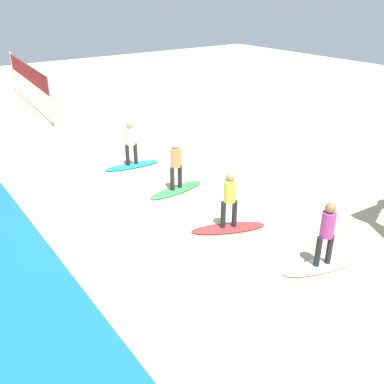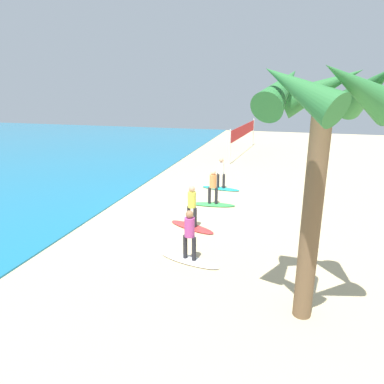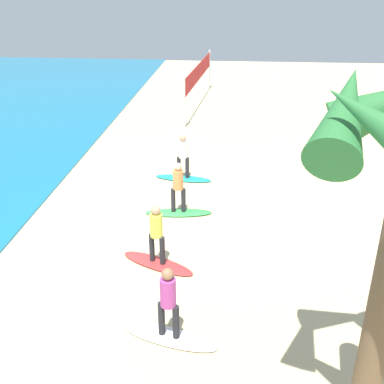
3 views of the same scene
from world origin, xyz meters
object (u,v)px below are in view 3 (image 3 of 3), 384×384
Objects in this scene: surfer_white at (168,298)px; surfboard_green at (179,212)px; surfer_red at (156,230)px; surfboard_white at (169,337)px; surfboard_teal at (183,178)px; surfboard_red at (158,263)px; surfer_green at (178,184)px; volleyball_net at (199,74)px; surfer_teal at (183,153)px.

surfer_white reaches higher than surfboard_green.
surfboard_white is at bearing -166.03° from surfer_red.
surfboard_teal is (8.34, 0.61, 0.00)m from surfboard_white.
surfboard_red is (2.68, 0.67, 0.00)m from surfboard_white.
surfer_green is 13.76m from volleyball_net.
surfboard_teal is (2.75, 0.15, -0.99)m from surfer_green.
surfer_teal is (2.75, 0.15, 0.99)m from surfboard_green.
surfboard_green is at bearing -69.87° from surfboard_red.
surfboard_red is 0.23× the size of volleyball_net.
surfboard_white is 1.28× the size of surfer_teal.
surfer_red is 1.00× the size of surfer_green.
surfer_green reaches higher than surfboard_teal.
volleyball_net is at bearing -80.75° from surfboard_teal.
surfer_white is 5.61m from surfer_green.
surfboard_white and surfboard_green have the same top height.
surfboard_red is 1.00× the size of surfboard_teal.
surfboard_teal is at bearing 3.11° from surfer_green.
surfer_white and surfer_green have the same top height.
surfboard_teal is 0.23× the size of volleyball_net.
surfboard_teal is at bearing -90.00° from surfer_teal.
surfboard_white is 1.00× the size of surfboard_green.
surfboard_red is 0.99m from surfer_red.
volleyball_net reaches higher than surfboard_teal.
surfer_red is at bearing 24.29° from surfboard_red.
surfboard_green is 13.85m from volleyball_net.
surfer_red is 0.18× the size of volleyball_net.
surfer_white is 1.00× the size of surfer_green.
surfer_red reaches higher than surfboard_green.
surfer_teal is at bearing -178.56° from volleyball_net.
surfer_green is 0.18× the size of volleyball_net.
volleyball_net is (19.33, 0.88, 0.75)m from surfer_white.
surfboard_red is at bearing -90.00° from surfer_red.
surfer_red is at bearing -61.14° from surfboard_white.
surfer_red is at bearing 13.97° from surfer_white.
surfer_teal is (8.34, 0.61, 0.99)m from surfboard_white.
surfer_green is at bearing -0.00° from surfboard_green.
volleyball_net is at bearing 1.77° from surfer_green.
surfboard_green is at bearing 4.67° from surfer_white.
surfer_red is at bearing -179.26° from volleyball_net.
surfer_teal is at bearing -70.96° from surfboard_white.
surfer_teal is 0.18× the size of volleyball_net.
surfer_teal is (8.34, 0.61, 0.00)m from surfer_white.
volleyball_net is (19.33, 0.88, 1.74)m from surfboard_white.
surfer_teal is at bearing 7.81° from surfboard_teal.
surfer_white and surfer_red have the same top height.
surfboard_red is 5.75m from surfer_teal.
volleyball_net is (10.99, 0.28, 1.74)m from surfboard_teal.
surfer_red is 16.66m from volleyball_net.
surfer_green reaches higher than surfboard_red.
surfer_red is 5.66m from surfer_teal.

